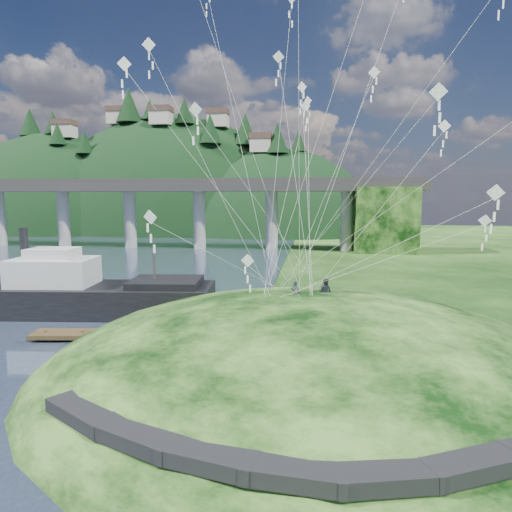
# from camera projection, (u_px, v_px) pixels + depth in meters

# --- Properties ---
(ground) EXTENTS (320.00, 320.00, 0.00)m
(ground) POSITION_uv_depth(u_px,v_px,m) (177.00, 383.00, 27.31)
(ground) COLOR black
(ground) RESTS_ON ground
(grass_hill) EXTENTS (36.00, 32.00, 13.00)m
(grass_hill) POSITION_uv_depth(u_px,v_px,m) (311.00, 400.00, 28.46)
(grass_hill) COLOR black
(grass_hill) RESTS_ON ground
(footpath) EXTENTS (22.29, 5.84, 0.83)m
(footpath) POSITION_uv_depth(u_px,v_px,m) (295.00, 448.00, 16.51)
(footpath) COLOR black
(footpath) RESTS_ON ground
(bridge) EXTENTS (160.00, 11.00, 15.00)m
(bridge) POSITION_uv_depth(u_px,v_px,m) (154.00, 203.00, 98.33)
(bridge) COLOR #2D2B2B
(bridge) RESTS_ON ground
(far_ridge) EXTENTS (153.00, 70.00, 94.50)m
(far_ridge) POSITION_uv_depth(u_px,v_px,m) (161.00, 252.00, 153.96)
(far_ridge) COLOR black
(far_ridge) RESTS_ON ground
(work_barge) EXTENTS (24.02, 8.64, 8.23)m
(work_barge) POSITION_uv_depth(u_px,v_px,m) (84.00, 293.00, 43.29)
(work_barge) COLOR black
(work_barge) RESTS_ON ground
(wooden_dock) EXTENTS (13.73, 3.86, 0.97)m
(wooden_dock) POSITION_uv_depth(u_px,v_px,m) (120.00, 334.00, 35.67)
(wooden_dock) COLOR #382917
(wooden_dock) RESTS_ON ground
(kite_flyers) EXTENTS (2.79, 1.45, 1.84)m
(kite_flyers) POSITION_uv_depth(u_px,v_px,m) (318.00, 279.00, 29.62)
(kite_flyers) COLOR #292E37
(kite_flyers) RESTS_ON ground
(kite_swarm) EXTENTS (19.43, 17.82, 21.81)m
(kite_swarm) POSITION_uv_depth(u_px,v_px,m) (330.00, 87.00, 26.35)
(kite_swarm) COLOR white
(kite_swarm) RESTS_ON ground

